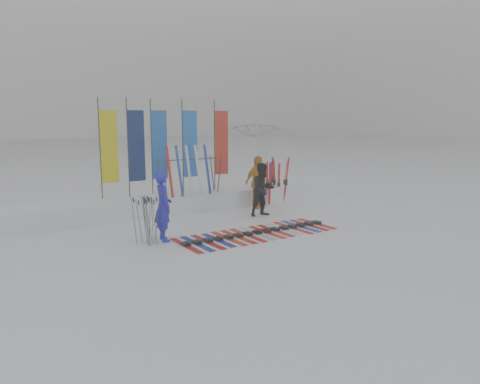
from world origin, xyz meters
TOP-DOWN VIEW (x-y plane):
  - ground at (0.00, 0.00)m, footprint 120.00×120.00m
  - snow_bank at (0.00, 4.60)m, footprint 14.00×1.60m
  - person_blue at (-2.42, 1.23)m, footprint 0.53×0.73m
  - person_black at (1.54, 2.29)m, footprint 0.87×0.69m
  - person_yellow at (2.14, 3.46)m, footprint 1.13×0.60m
  - tent_canopy at (4.04, 6.27)m, footprint 3.76×3.81m
  - ski_row at (0.01, 0.45)m, footprint 4.56×1.69m
  - pole_cluster at (-2.88, 1.11)m, footprint 0.88×0.47m
  - feather_flags at (-0.72, 4.88)m, footprint 4.71×0.15m
  - ski_rack at (-0.11, 4.20)m, footprint 2.04×0.80m
  - upright_skis at (3.24, 4.14)m, footprint 1.57×1.04m

SIDE VIEW (x-z plane):
  - ground at x=0.00m, z-range 0.00..0.00m
  - ski_row at x=0.01m, z-range 0.00..0.07m
  - snow_bank at x=0.00m, z-range 0.00..0.60m
  - pole_cluster at x=-2.88m, z-range -0.02..1.23m
  - upright_skis at x=3.24m, z-range -0.07..1.62m
  - person_black at x=1.54m, z-range 0.00..1.73m
  - person_blue at x=-2.42m, z-range 0.00..1.83m
  - person_yellow at x=2.14m, z-range 0.00..1.84m
  - ski_rack at x=-0.11m, z-range 0.77..2.00m
  - tent_canopy at x=4.04m, z-range 0.00..3.04m
  - feather_flags at x=-0.72m, z-range 0.64..3.84m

